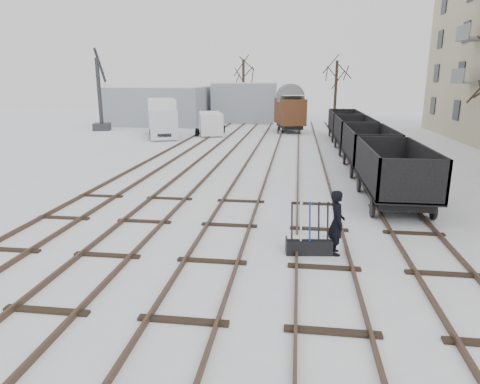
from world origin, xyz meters
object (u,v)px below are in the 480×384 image
object	(u,v)px
crane	(101,109)
worker	(337,223)
lorry	(162,117)
box_van_wagon	(290,110)
panel_van	(211,123)
freight_wagon_a	(393,182)
ground_frame	(309,244)

from	to	relation	value
crane	worker	bearing A→B (deg)	-69.30
lorry	box_van_wagon	bearing A→B (deg)	3.64
crane	panel_van	bearing A→B (deg)	-25.12
freight_wagon_a	lorry	xyz separation A→B (m)	(-15.52, 19.19, 0.75)
freight_wagon_a	crane	size ratio (longest dim) A/B	0.74
worker	lorry	world-z (taller)	lorry
box_van_wagon	lorry	size ratio (longest dim) A/B	0.67
freight_wagon_a	panel_van	size ratio (longest dim) A/B	1.19
worker	crane	size ratio (longest dim) A/B	0.24
box_van_wagon	panel_van	size ratio (longest dim) A/B	1.03
worker	panel_van	size ratio (longest dim) A/B	0.39
lorry	ground_frame	bearing A→B (deg)	-83.60
ground_frame	panel_van	size ratio (longest dim) A/B	0.31
panel_van	freight_wagon_a	bearing A→B (deg)	-76.41
ground_frame	panel_van	distance (m)	27.76
box_van_wagon	freight_wagon_a	bearing A→B (deg)	-92.38
freight_wagon_a	panel_van	xyz separation A→B (m)	(-11.60, 20.99, 0.13)
freight_wagon_a	box_van_wagon	distance (m)	24.38
worker	freight_wagon_a	world-z (taller)	freight_wagon_a
box_van_wagon	crane	xyz separation A→B (m)	(-18.24, -0.85, 0.01)
crane	freight_wagon_a	bearing A→B (deg)	-59.93
ground_frame	lorry	bearing A→B (deg)	109.33
freight_wagon_a	lorry	distance (m)	24.69
worker	freight_wagon_a	xyz separation A→B (m)	(2.63, 5.42, -0.04)
box_van_wagon	crane	world-z (taller)	crane
worker	lorry	size ratio (longest dim) A/B	0.25
ground_frame	crane	size ratio (longest dim) A/B	0.19
box_van_wagon	panel_van	world-z (taller)	box_van_wagon
worker	freight_wagon_a	bearing A→B (deg)	-33.82
lorry	crane	world-z (taller)	crane
ground_frame	freight_wagon_a	world-z (taller)	freight_wagon_a
freight_wagon_a	panel_van	distance (m)	23.98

